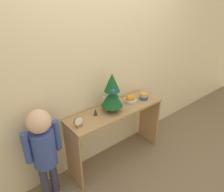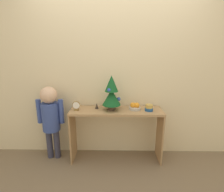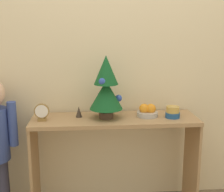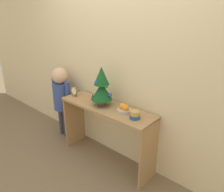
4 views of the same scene
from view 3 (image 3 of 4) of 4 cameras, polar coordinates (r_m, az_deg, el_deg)
The scene contains 7 objects.
back_wall at distance 2.58m, azimuth 0.04°, elevation 7.65°, with size 7.00×0.05×2.50m, color beige.
console_table at distance 2.49m, azimuth 0.49°, elevation -7.81°, with size 1.29×0.38×0.78m.
mini_tree at distance 2.37m, azimuth -1.07°, elevation 1.61°, with size 0.25×0.25×0.49m.
fruit_bowl at distance 2.48m, azimuth 6.50°, elevation -2.81°, with size 0.17×0.17×0.10m.
singing_bowl at distance 2.47m, azimuth 11.03°, elevation -2.94°, with size 0.11×0.11×0.09m.
desk_clock at distance 2.39m, azimuth -12.73°, elevation -2.95°, with size 0.11×0.04×0.13m.
figurine at distance 2.45m, azimuth -6.08°, elevation -2.89°, with size 0.05×0.05×0.08m.
Camera 3 is at (-0.21, -2.13, 1.48)m, focal length 50.00 mm.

